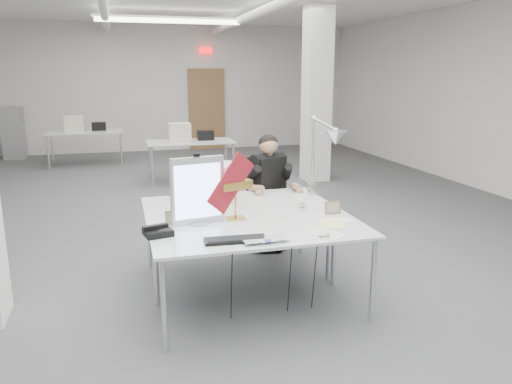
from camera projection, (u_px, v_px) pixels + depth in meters
room_shell at (207, 98)px, 6.36m from camera, size 10.04×14.04×3.24m
desk_main at (261, 231)px, 4.11m from camera, size 1.80×0.90×0.02m
desk_second at (236, 204)px, 4.95m from camera, size 1.80×0.90×0.02m
bg_desk_a at (191, 142)px, 9.31m from camera, size 1.60×0.80×0.02m
bg_desk_b at (85, 132)px, 10.86m from camera, size 1.60×0.80×0.02m
filing_cabinet at (13, 133)px, 11.82m from camera, size 0.45×0.55×1.20m
office_chair at (267, 208)px, 5.78m from camera, size 0.63×0.63×0.97m
seated_person at (268, 173)px, 5.64m from camera, size 0.76×0.83×1.00m
monitor at (198, 191)px, 4.20m from camera, size 0.46×0.12×0.57m
pennant at (231, 183)px, 4.23m from camera, size 0.46×0.20×0.53m
keyboard at (235, 240)px, 3.81m from camera, size 0.49×0.19×0.02m
laptop at (268, 242)px, 3.75m from camera, size 0.37×0.25×0.03m
mouse at (324, 235)px, 3.91m from camera, size 0.11×0.09×0.04m
bankers_lamp at (235, 200)px, 4.34m from camera, size 0.33×0.22×0.35m
desk_phone at (158, 232)px, 3.94m from camera, size 0.25×0.23×0.05m
picture_frame_left at (174, 218)px, 4.23m from camera, size 0.15×0.05×0.12m
picture_frame_right at (333, 207)px, 4.54m from camera, size 0.15×0.04×0.12m
desk_clock at (302, 206)px, 4.62m from camera, size 0.09×0.03×0.09m
paper_stack_a at (326, 234)px, 3.98m from camera, size 0.31×0.34×0.01m
paper_stack_b at (332, 224)px, 4.24m from camera, size 0.26×0.31×0.01m
paper_stack_c at (340, 221)px, 4.33m from camera, size 0.22×0.17×0.01m
beige_monitor at (210, 182)px, 4.95m from camera, size 0.53×0.52×0.38m
architect_lamp at (323, 152)px, 4.92m from camera, size 0.53×0.81×0.99m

